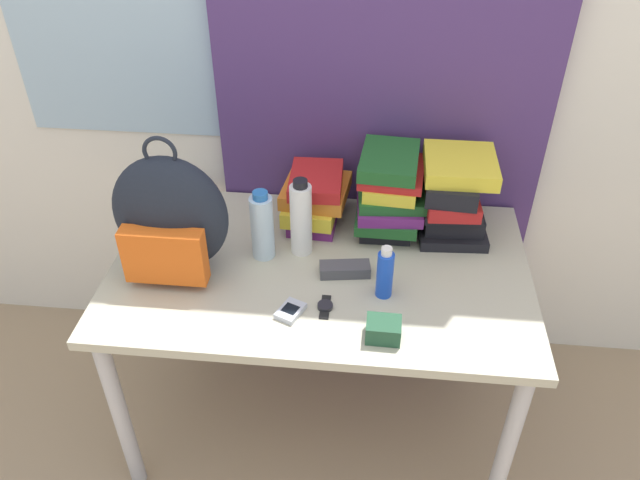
{
  "coord_description": "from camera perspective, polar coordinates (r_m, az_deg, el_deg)",
  "views": [
    {
      "loc": [
        0.15,
        -1.08,
        1.91
      ],
      "look_at": [
        0.0,
        0.39,
        0.8
      ],
      "focal_mm": 35.0,
      "sensor_mm": 36.0,
      "label": 1
    }
  ],
  "objects": [
    {
      "name": "book_stack_right",
      "position": [
        2.02,
        12.02,
        4.07
      ],
      "size": [
        0.23,
        0.29,
        0.27
      ],
      "color": "black",
      "rests_on": "desk"
    },
    {
      "name": "sunscreen_bottle",
      "position": [
        1.77,
        5.96,
        -3.06
      ],
      "size": [
        0.05,
        0.05,
        0.17
      ],
      "color": "blue",
      "rests_on": "desk"
    },
    {
      "name": "curtain_blue",
      "position": [
        1.99,
        6.04,
        17.36
      ],
      "size": [
        1.08,
        0.04,
        2.5
      ],
      "color": "#4C336B",
      "rests_on": "ground_plane"
    },
    {
      "name": "book_stack_left",
      "position": [
        2.04,
        -0.5,
        3.9
      ],
      "size": [
        0.22,
        0.25,
        0.18
      ],
      "color": "#6B2370",
      "rests_on": "desk"
    },
    {
      "name": "sunglasses_case",
      "position": [
        1.86,
        2.29,
        -2.7
      ],
      "size": [
        0.16,
        0.08,
        0.04
      ],
      "color": "#47474C",
      "rests_on": "desk"
    },
    {
      "name": "desk",
      "position": [
        1.96,
        0.0,
        -4.24
      ],
      "size": [
        1.27,
        0.77,
        0.7
      ],
      "color": "#B7B299",
      "rests_on": "ground_plane"
    },
    {
      "name": "cell_phone",
      "position": [
        1.75,
        -2.71,
        -6.49
      ],
      "size": [
        0.09,
        0.1,
        0.02
      ],
      "color": "#B7BCC6",
      "rests_on": "desk"
    },
    {
      "name": "backpack",
      "position": [
        1.84,
        -13.56,
        1.95
      ],
      "size": [
        0.34,
        0.21,
        0.44
      ],
      "color": "#1E232D",
      "rests_on": "desk"
    },
    {
      "name": "sports_bottle",
      "position": [
        1.89,
        -1.74,
        1.98
      ],
      "size": [
        0.07,
        0.07,
        0.26
      ],
      "color": "white",
      "rests_on": "desk"
    },
    {
      "name": "wall_back",
      "position": [
        2.05,
        1.26,
        18.12
      ],
      "size": [
        6.0,
        0.06,
        2.5
      ],
      "color": "silver",
      "rests_on": "ground_plane"
    },
    {
      "name": "camera_pouch",
      "position": [
        1.67,
        5.82,
        -8.15
      ],
      "size": [
        0.09,
        0.08,
        0.06
      ],
      "color": "#234C33",
      "rests_on": "desk"
    },
    {
      "name": "book_stack_center",
      "position": [
        2.01,
        6.35,
        4.42
      ],
      "size": [
        0.23,
        0.28,
        0.27
      ],
      "color": "black",
      "rests_on": "desk"
    },
    {
      "name": "wristwatch",
      "position": [
        1.76,
        0.47,
        -6.08
      ],
      "size": [
        0.04,
        0.1,
        0.01
      ],
      "color": "black",
      "rests_on": "desk"
    },
    {
      "name": "water_bottle",
      "position": [
        1.89,
        -5.3,
        1.27
      ],
      "size": [
        0.07,
        0.07,
        0.23
      ],
      "color": "silver",
      "rests_on": "desk"
    }
  ]
}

